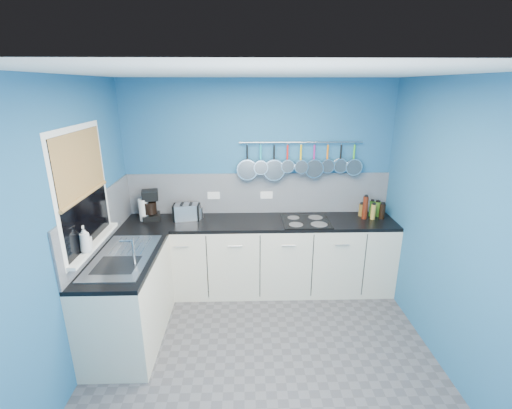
{
  "coord_description": "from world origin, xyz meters",
  "views": [
    {
      "loc": [
        -0.15,
        -2.75,
        2.41
      ],
      "look_at": [
        -0.05,
        0.75,
        1.25
      ],
      "focal_mm": 25.18,
      "sensor_mm": 36.0,
      "label": 1
    }
  ],
  "objects_px": {
    "hob": "(306,221)",
    "coffee_maker": "(150,205)",
    "toaster": "(187,212)",
    "canister": "(199,213)",
    "paper_towel": "(144,210)",
    "soap_bottle_b": "(86,242)",
    "soap_bottle_a": "(85,239)"
  },
  "relations": [
    {
      "from": "coffee_maker",
      "to": "canister",
      "type": "bearing_deg",
      "value": -10.15
    },
    {
      "from": "soap_bottle_b",
      "to": "canister",
      "type": "distance_m",
      "value": 1.46
    },
    {
      "from": "soap_bottle_a",
      "to": "toaster",
      "type": "distance_m",
      "value": 1.36
    },
    {
      "from": "toaster",
      "to": "hob",
      "type": "relative_size",
      "value": 0.53
    },
    {
      "from": "canister",
      "to": "hob",
      "type": "bearing_deg",
      "value": -7.82
    },
    {
      "from": "paper_towel",
      "to": "coffee_maker",
      "type": "height_order",
      "value": "coffee_maker"
    },
    {
      "from": "coffee_maker",
      "to": "paper_towel",
      "type": "bearing_deg",
      "value": -167.95
    },
    {
      "from": "soap_bottle_b",
      "to": "toaster",
      "type": "relative_size",
      "value": 0.59
    },
    {
      "from": "hob",
      "to": "canister",
      "type": "bearing_deg",
      "value": 172.18
    },
    {
      "from": "soap_bottle_a",
      "to": "canister",
      "type": "xyz_separation_m",
      "value": [
        0.82,
        1.22,
        -0.2
      ]
    },
    {
      "from": "coffee_maker",
      "to": "canister",
      "type": "relative_size",
      "value": 2.61
    },
    {
      "from": "coffee_maker",
      "to": "soap_bottle_a",
      "type": "bearing_deg",
      "value": -114.82
    },
    {
      "from": "paper_towel",
      "to": "coffee_maker",
      "type": "xyz_separation_m",
      "value": [
        0.07,
        0.03,
        0.04
      ]
    },
    {
      "from": "coffee_maker",
      "to": "toaster",
      "type": "bearing_deg",
      "value": -15.43
    },
    {
      "from": "soap_bottle_b",
      "to": "paper_towel",
      "type": "xyz_separation_m",
      "value": [
        0.18,
        1.13,
        -0.11
      ]
    },
    {
      "from": "coffee_maker",
      "to": "toaster",
      "type": "relative_size",
      "value": 1.2
    },
    {
      "from": "toaster",
      "to": "soap_bottle_b",
      "type": "bearing_deg",
      "value": -133.07
    },
    {
      "from": "soap_bottle_b",
      "to": "coffee_maker",
      "type": "bearing_deg",
      "value": 77.89
    },
    {
      "from": "paper_towel",
      "to": "toaster",
      "type": "distance_m",
      "value": 0.5
    },
    {
      "from": "soap_bottle_a",
      "to": "canister",
      "type": "height_order",
      "value": "soap_bottle_a"
    },
    {
      "from": "paper_towel",
      "to": "canister",
      "type": "relative_size",
      "value": 1.96
    },
    {
      "from": "hob",
      "to": "coffee_maker",
      "type": "bearing_deg",
      "value": 175.44
    },
    {
      "from": "soap_bottle_a",
      "to": "paper_towel",
      "type": "relative_size",
      "value": 0.92
    },
    {
      "from": "coffee_maker",
      "to": "hob",
      "type": "relative_size",
      "value": 0.63
    },
    {
      "from": "coffee_maker",
      "to": "hob",
      "type": "distance_m",
      "value": 1.84
    },
    {
      "from": "coffee_maker",
      "to": "canister",
      "type": "distance_m",
      "value": 0.58
    },
    {
      "from": "soap_bottle_b",
      "to": "coffee_maker",
      "type": "xyz_separation_m",
      "value": [
        0.25,
        1.17,
        -0.06
      ]
    },
    {
      "from": "paper_towel",
      "to": "hob",
      "type": "distance_m",
      "value": 1.9
    },
    {
      "from": "paper_towel",
      "to": "toaster",
      "type": "xyz_separation_m",
      "value": [
        0.49,
        0.01,
        -0.04
      ]
    },
    {
      "from": "soap_bottle_b",
      "to": "paper_towel",
      "type": "bearing_deg",
      "value": 80.98
    },
    {
      "from": "soap_bottle_b",
      "to": "soap_bottle_a",
      "type": "bearing_deg",
      "value": -90.0
    },
    {
      "from": "coffee_maker",
      "to": "hob",
      "type": "height_order",
      "value": "coffee_maker"
    }
  ]
}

